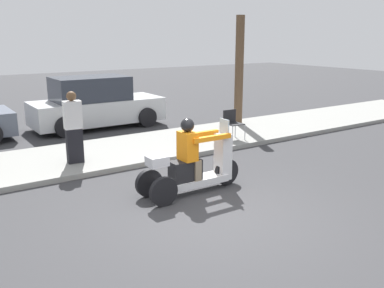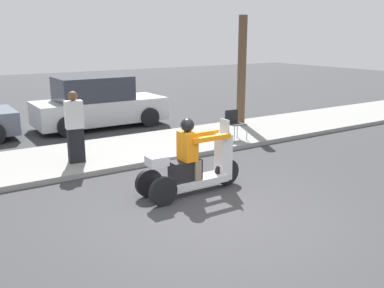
% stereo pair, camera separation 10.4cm
% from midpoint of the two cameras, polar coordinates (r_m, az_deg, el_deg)
% --- Properties ---
extents(ground_plane, '(60.00, 60.00, 0.00)m').
position_cam_midpoint_polar(ground_plane, '(7.35, 3.37, -9.76)').
color(ground_plane, '#38383A').
extents(sidewalk_strip, '(28.00, 2.80, 0.12)m').
position_cam_midpoint_polar(sidewalk_strip, '(11.15, -10.74, -1.18)').
color(sidewalk_strip, gray).
rests_on(sidewalk_strip, ground).
extents(motorcycle_trike, '(2.19, 0.65, 1.49)m').
position_cam_midpoint_polar(motorcycle_trike, '(8.25, 0.40, -2.95)').
color(motorcycle_trike, black).
rests_on(motorcycle_trike, ground).
extents(spectator_far_back, '(0.41, 0.27, 1.66)m').
position_cam_midpoint_polar(spectator_far_back, '(10.13, -15.07, 2.02)').
color(spectator_far_back, black).
rests_on(spectator_far_back, sidewalk_strip).
extents(folding_chair_set_back, '(0.47, 0.47, 0.82)m').
position_cam_midpoint_polar(folding_chair_set_back, '(12.15, 5.86, 3.01)').
color(folding_chair_set_back, '#A5A8AD').
rests_on(folding_chair_set_back, sidewalk_strip).
extents(parked_car_lot_far, '(4.26, 1.93, 1.69)m').
position_cam_midpoint_polar(parked_car_lot_far, '(14.51, -12.21, 5.26)').
color(parked_car_lot_far, silver).
rests_on(parked_car_lot_far, ground).
extents(tree_trunk, '(0.28, 0.28, 3.49)m').
position_cam_midpoint_polar(tree_trunk, '(14.23, 6.86, 9.69)').
color(tree_trunk, brown).
rests_on(tree_trunk, sidewalk_strip).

